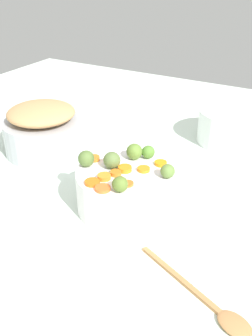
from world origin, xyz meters
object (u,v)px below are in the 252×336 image
object	(u,v)px
metal_pot	(44,136)
wooden_spoon	(215,308)
serving_bowl_carrots	(126,190)
casserole_dish	(232,127)

from	to	relation	value
metal_pot	wooden_spoon	distance (m)	0.79
wooden_spoon	serving_bowl_carrots	bearing A→B (deg)	56.10
serving_bowl_carrots	casserole_dish	distance (m)	0.54
serving_bowl_carrots	wooden_spoon	distance (m)	0.38
casserole_dish	metal_pot	bearing A→B (deg)	125.90
wooden_spoon	casserole_dish	world-z (taller)	casserole_dish
metal_pot	wooden_spoon	xyz separation A→B (m)	(-0.36, -0.71, -0.05)
metal_pot	wooden_spoon	world-z (taller)	metal_pot
serving_bowl_carrots	wooden_spoon	size ratio (longest dim) A/B	0.91
serving_bowl_carrots	casserole_dish	bearing A→B (deg)	-13.32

